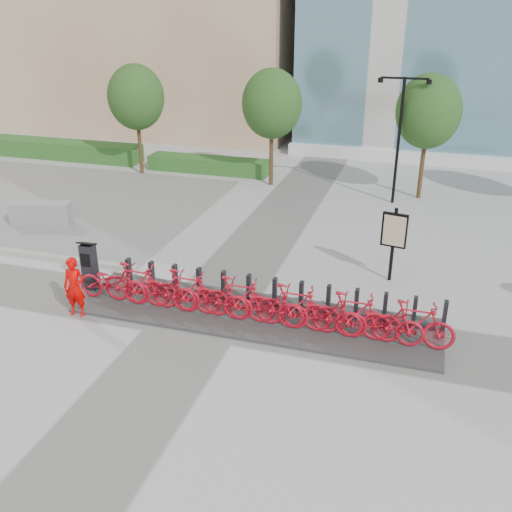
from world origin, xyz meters
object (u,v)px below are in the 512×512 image
(worker_red, at_px, (75,287))
(jersey_barrier, at_px, (41,213))
(map_sign, at_px, (394,233))
(bike_0, at_px, (113,282))
(kiosk, at_px, (89,265))

(worker_red, relative_size, jersey_barrier, 0.74)
(worker_red, relative_size, map_sign, 0.72)
(bike_0, relative_size, worker_red, 1.24)
(bike_0, distance_m, map_sign, 8.04)
(bike_0, bearing_deg, worker_red, 146.83)
(worker_red, xyz_separation_m, jersey_barrier, (-5.11, 5.51, -0.39))
(kiosk, distance_m, worker_red, 1.40)
(worker_red, distance_m, map_sign, 8.95)
(bike_0, xyz_separation_m, kiosk, (-0.98, 0.46, 0.17))
(bike_0, bearing_deg, map_sign, -62.97)
(kiosk, xyz_separation_m, jersey_barrier, (-4.70, 4.17, -0.36))
(bike_0, distance_m, kiosk, 1.10)
(worker_red, bearing_deg, map_sign, 24.39)
(bike_0, relative_size, map_sign, 0.90)
(bike_0, distance_m, worker_red, 1.07)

